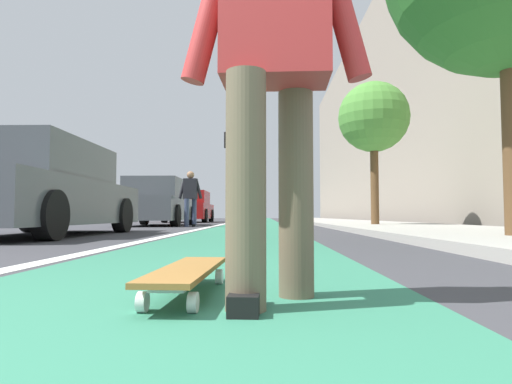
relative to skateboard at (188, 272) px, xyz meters
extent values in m
plane|color=#38383D|center=(9.18, 0.06, -0.09)|extent=(80.00, 80.00, 0.00)
cube|color=#2D7256|center=(23.18, 0.06, -0.09)|extent=(56.00, 2.00, 0.00)
cube|color=silver|center=(19.18, 1.21, -0.09)|extent=(52.00, 0.16, 0.01)
cube|color=#9E9B93|center=(17.18, -3.51, -0.04)|extent=(52.00, 3.20, 0.10)
cube|color=gray|center=(21.18, -6.44, 5.59)|extent=(40.00, 1.20, 11.37)
cylinder|color=white|center=(0.30, 0.07, -0.06)|extent=(0.07, 0.03, 0.07)
cylinder|color=white|center=(0.30, -0.10, -0.06)|extent=(0.07, 0.03, 0.07)
cylinder|color=white|center=(-0.30, 0.10, -0.06)|extent=(0.07, 0.03, 0.07)
cylinder|color=white|center=(-0.30, -0.07, -0.06)|extent=(0.07, 0.03, 0.07)
cube|color=silver|center=(0.30, -0.01, -0.01)|extent=(0.06, 0.12, 0.02)
cube|color=silver|center=(-0.30, 0.01, -0.01)|extent=(0.06, 0.12, 0.02)
cube|color=olive|center=(0.00, 0.00, 0.01)|extent=(0.85, 0.23, 0.02)
cylinder|color=brown|center=(-0.27, -0.25, 0.32)|extent=(0.14, 0.14, 0.82)
cylinder|color=brown|center=(-0.01, -0.44, 0.32)|extent=(0.14, 0.14, 0.82)
cube|color=black|center=(-0.27, -0.25, -0.06)|extent=(0.26, 0.11, 0.07)
cube|color=#B22D2D|center=(-0.15, -0.35, 1.03)|extent=(0.26, 0.41, 0.60)
cylinder|color=#B22D2D|center=(-0.14, -0.11, 1.03)|extent=(0.10, 0.24, 0.60)
cylinder|color=#B22D2D|center=(-0.16, -0.59, 1.03)|extent=(0.10, 0.24, 0.60)
cube|color=#4C5156|center=(5.07, 3.30, 0.44)|extent=(4.51, 1.87, 0.70)
cube|color=#4C5156|center=(4.92, 3.30, 1.09)|extent=(2.48, 1.71, 0.60)
cube|color=#4C606B|center=(6.16, 3.30, 1.09)|extent=(0.04, 1.63, 0.51)
cylinder|color=black|center=(6.46, 4.18, 0.23)|extent=(0.65, 0.22, 0.65)
cylinder|color=black|center=(6.47, 2.42, 0.23)|extent=(0.65, 0.22, 0.65)
cylinder|color=black|center=(3.67, 2.41, 0.23)|extent=(0.65, 0.22, 0.65)
cube|color=#4C5156|center=(12.00, 3.10, 0.44)|extent=(4.27, 1.75, 0.70)
cube|color=#4C5156|center=(11.85, 3.10, 1.09)|extent=(2.35, 1.61, 0.60)
cube|color=#4C606B|center=(13.03, 3.10, 1.09)|extent=(0.04, 1.54, 0.51)
cylinder|color=black|center=(13.33, 3.92, 0.23)|extent=(0.64, 0.22, 0.64)
cylinder|color=black|center=(13.32, 2.27, 0.23)|extent=(0.64, 0.22, 0.64)
cylinder|color=black|center=(10.68, 3.93, 0.23)|extent=(0.64, 0.22, 0.64)
cylinder|color=black|center=(10.68, 2.27, 0.23)|extent=(0.64, 0.22, 0.64)
cube|color=maroon|center=(18.83, 3.30, 0.43)|extent=(4.37, 1.97, 0.70)
cube|color=maroon|center=(18.68, 3.30, 1.08)|extent=(2.41, 1.78, 0.60)
cube|color=#4C606B|center=(19.88, 3.32, 1.08)|extent=(0.07, 1.67, 0.51)
cylinder|color=black|center=(20.16, 4.22, 0.22)|extent=(0.63, 0.23, 0.62)
cylinder|color=black|center=(20.19, 2.42, 0.22)|extent=(0.63, 0.23, 0.62)
cylinder|color=black|center=(17.48, 4.18, 0.22)|extent=(0.63, 0.23, 0.62)
cylinder|color=black|center=(17.50, 2.38, 0.22)|extent=(0.63, 0.23, 0.62)
cylinder|color=#2D2D2D|center=(20.03, 1.61, 1.79)|extent=(0.12, 0.12, 3.77)
cube|color=black|center=(20.03, 1.61, 4.07)|extent=(0.24, 0.28, 0.80)
sphere|color=#360606|center=(20.16, 1.61, 4.33)|extent=(0.16, 0.16, 0.16)
sphere|color=gold|center=(20.16, 1.61, 4.07)|extent=(0.16, 0.16, 0.16)
sphere|color=black|center=(20.16, 1.61, 3.81)|extent=(0.16, 0.16, 0.16)
cylinder|color=brown|center=(9.26, -3.11, 1.02)|extent=(0.20, 0.20, 2.22)
sphere|color=#4C8C38|center=(9.26, -3.11, 2.76)|extent=(1.80, 1.80, 1.80)
cylinder|color=#384260|center=(10.61, 1.72, 0.30)|extent=(0.14, 0.14, 0.79)
cylinder|color=#384260|center=(10.36, 1.89, 0.30)|extent=(0.14, 0.14, 0.79)
cube|color=black|center=(10.61, 1.72, -0.06)|extent=(0.25, 0.10, 0.07)
cube|color=black|center=(10.49, 1.81, 0.99)|extent=(0.23, 0.39, 0.58)
cylinder|color=black|center=(10.49, 1.58, 0.99)|extent=(0.09, 0.23, 0.58)
cylinder|color=black|center=(10.49, 2.04, 0.99)|extent=(0.09, 0.23, 0.58)
sphere|color=#936B4C|center=(10.49, 1.81, 1.39)|extent=(0.21, 0.21, 0.21)
camera|label=1|loc=(-1.74, -0.31, 0.23)|focal=30.24mm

